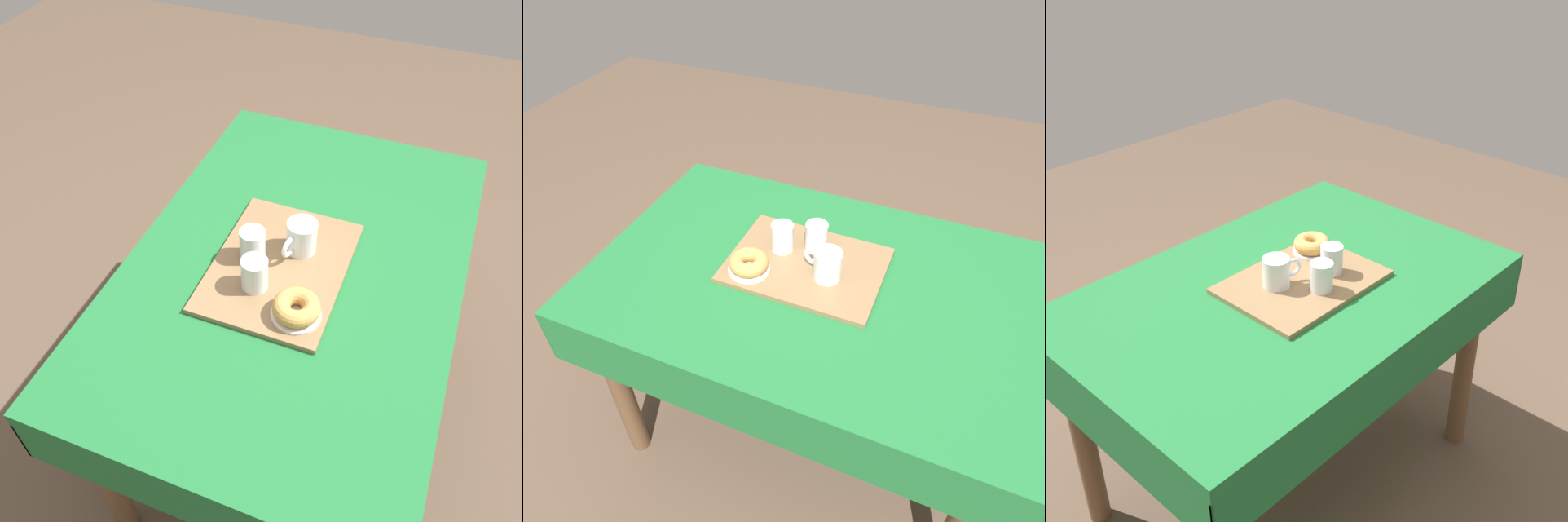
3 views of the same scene
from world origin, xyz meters
TOP-DOWN VIEW (x-y plane):
  - ground_plane at (0.00, 0.00)m, footprint 6.00×6.00m
  - dining_table at (0.00, 0.00)m, footprint 1.23×0.81m
  - serving_tray at (-0.04, 0.03)m, footprint 0.43×0.32m
  - tea_mug_left at (0.03, 0.00)m, footprint 0.11×0.08m
  - water_glass_near at (-0.12, 0.06)m, footprint 0.06×0.06m
  - water_glass_far at (-0.04, 0.10)m, footprint 0.06×0.06m
  - donut_plate_left at (-0.17, -0.06)m, footprint 0.12×0.12m
  - sugar_donut_left at (-0.17, -0.06)m, footprint 0.11×0.11m

SIDE VIEW (x-z plane):
  - ground_plane at x=0.00m, z-range 0.00..0.00m
  - dining_table at x=0.00m, z-range 0.27..1.01m
  - serving_tray at x=-0.04m, z-range 0.74..0.76m
  - donut_plate_left at x=-0.17m, z-range 0.76..0.76m
  - sugar_donut_left at x=-0.17m, z-range 0.76..0.81m
  - water_glass_far at x=-0.04m, z-range 0.75..0.84m
  - water_glass_near at x=-0.12m, z-range 0.75..0.84m
  - tea_mug_left at x=0.03m, z-range 0.75..0.84m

